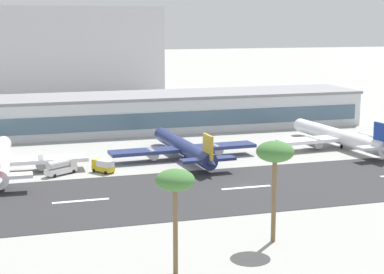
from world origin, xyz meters
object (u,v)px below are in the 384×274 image
Objects in this scene: airliner_gold_tail_gate_1 at (185,148)px; palm_tree_1 at (175,183)px; service_box_truck_0 at (103,166)px; terminal_building at (145,112)px; airliner_red_tail_gate_0 at (1,162)px; service_fuel_truck_1 at (61,167)px; airliner_navy_tail_gate_2 at (341,137)px; palm_tree_3 at (275,154)px; distant_hotel_block at (43,54)px.

palm_tree_1 is (-23.24, -75.74, 10.98)m from airliner_gold_tail_gate_1.
terminal_building is at bearing -57.70° from service_box_truck_0.
airliner_red_tail_gate_0 is at bearing 41.84° from service_box_truck_0.
service_box_truck_0 is 10.42m from service_fuel_truck_1.
terminal_building is 128.69m from palm_tree_1.
terminal_building is at bearing 25.67° from service_fuel_truck_1.
terminal_building reaches higher than airliner_gold_tail_gate_1.
airliner_navy_tail_gate_2 is (49.45, 1.54, 0.15)m from airliner_gold_tail_gate_1.
airliner_navy_tail_gate_2 is at bearing -91.31° from airliner_gold_tail_gate_1.
service_box_truck_0 is 63.39m from palm_tree_3.
distant_hotel_block reaches higher than service_box_truck_0.
airliner_gold_tail_gate_1 is 35.30m from service_fuel_truck_1.
distant_hotel_block is at bearing 96.92° from palm_tree_3.
palm_tree_3 is at bearing -96.33° from service_fuel_truck_1.
airliner_red_tail_gate_0 is 5.83× the size of service_fuel_truck_1.
airliner_red_tail_gate_0 is at bearing -131.89° from terminal_building.
distant_hotel_block is at bearing -33.98° from service_box_truck_0.
service_fuel_truck_1 is (14.19, -4.62, -1.26)m from airliner_red_tail_gate_0.
palm_tree_3 is at bearing -91.48° from terminal_building.
distant_hotel_block reaches higher than service_fuel_truck_1.
distant_hotel_block is 6.96× the size of palm_tree_1.
service_fuel_truck_1 is (-5.32, -153.23, -20.31)m from distant_hotel_block.
distant_hotel_block reaches higher than airliner_navy_tail_gate_2.
airliner_red_tail_gate_0 is 2.79× the size of palm_tree_3.
airliner_red_tail_gate_0 is at bearing 88.19° from airliner_navy_tail_gate_2.
airliner_red_tail_gate_0 is 7.91× the size of service_box_truck_0.
terminal_building reaches higher than airliner_navy_tail_gate_2.
distant_hotel_block is at bearing -6.16° from airliner_red_tail_gate_0.
airliner_gold_tail_gate_1 is (29.08, -145.38, -19.16)m from distant_hotel_block.
airliner_red_tail_gate_0 is 1.04× the size of airliner_gold_tail_gate_1.
distant_hotel_block is 213.98m from palm_tree_3.
airliner_gold_tail_gate_1 reaches higher than service_fuel_truck_1.
airliner_gold_tail_gate_1 is (0.28, -50.64, -3.13)m from terminal_building.
distant_hotel_block is 164.98m from airliner_navy_tail_gate_2.
distant_hotel_block is at bearing 8.21° from airliner_gold_tail_gate_1.
service_box_truck_0 is 0.74× the size of service_fuel_truck_1.
airliner_navy_tail_gate_2 is 2.82× the size of palm_tree_3.
terminal_building is 9.68× the size of palm_tree_1.
airliner_red_tail_gate_0 is at bearing 109.27° from palm_tree_1.
terminal_building is 25.10× the size of service_box_truck_0.
palm_tree_3 is at bearing 23.86° from palm_tree_1.
service_box_truck_0 is 68.29m from palm_tree_1.
terminal_building is at bearing -2.78° from airliner_gold_tail_gate_1.
airliner_red_tail_gate_0 is at bearing -97.48° from distant_hotel_block.
distant_hotel_block reaches higher than palm_tree_1.
airliner_navy_tail_gate_2 is at bearing -118.02° from service_box_truck_0.
airliner_red_tail_gate_0 is 98.15m from airliner_navy_tail_gate_2.
palm_tree_3 is (20.69, -58.35, 13.66)m from service_box_truck_0.
palm_tree_3 is at bearing -83.08° from distant_hotel_block.
palm_tree_3 is (-3.33, -66.93, 12.27)m from airliner_gold_tail_gate_1.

